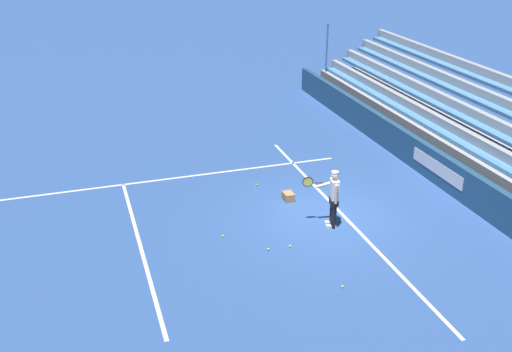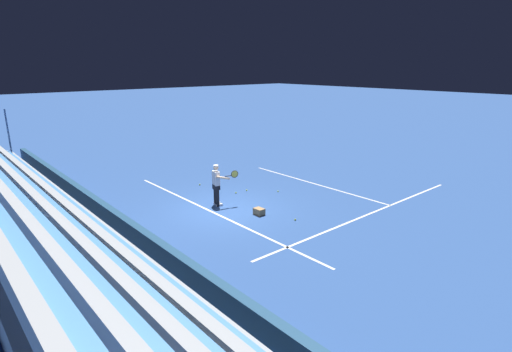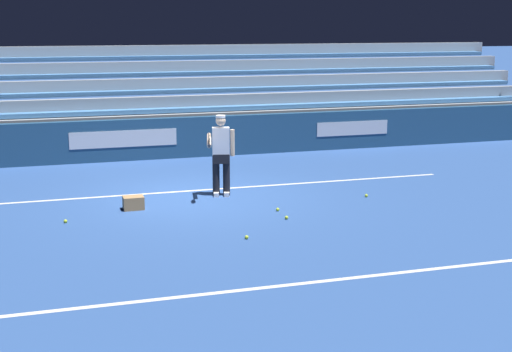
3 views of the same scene
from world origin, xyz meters
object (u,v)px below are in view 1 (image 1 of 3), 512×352
object	(u,v)px
tennis_ball_far_left	(342,287)
tennis_ball_by_box	(290,246)
tennis_ball_on_baseline	(223,236)
ball_box_cardboard	(288,196)
tennis_player	(333,198)
tennis_ball_near_player	(256,185)
tennis_ball_far_right	(268,249)

from	to	relation	value
tennis_ball_far_left	tennis_ball_by_box	xyz separation A→B (m)	(2.15, 0.54, 0.00)
tennis_ball_far_left	tennis_ball_on_baseline	size ratio (longest dim) A/B	1.00
tennis_ball_far_left	tennis_ball_by_box	bearing A→B (deg)	14.03
ball_box_cardboard	tennis_ball_by_box	world-z (taller)	ball_box_cardboard
tennis_player	tennis_ball_near_player	size ratio (longest dim) A/B	25.98
tennis_player	ball_box_cardboard	world-z (taller)	tennis_player
tennis_ball_far_right	tennis_ball_near_player	size ratio (longest dim) A/B	1.00
tennis_ball_far_right	tennis_ball_near_player	world-z (taller)	same
tennis_player	tennis_ball_far_left	world-z (taller)	tennis_player
tennis_ball_on_baseline	tennis_player	bearing A→B (deg)	-96.14
tennis_ball_far_right	tennis_ball_by_box	size ratio (longest dim) A/B	1.00
tennis_player	tennis_ball_by_box	xyz separation A→B (m)	(-0.75, 1.56, -0.86)
tennis_ball_far_left	tennis_ball_near_player	distance (m)	6.16
tennis_ball_on_baseline	tennis_ball_far_left	bearing A→B (deg)	-146.75
tennis_ball_by_box	tennis_ball_on_baseline	xyz separation A→B (m)	(1.09, 1.58, 0.00)
ball_box_cardboard	tennis_ball_by_box	distance (m)	2.85
tennis_ball_on_baseline	tennis_ball_far_right	bearing A→B (deg)	-137.28
tennis_player	tennis_ball_far_right	distance (m)	2.44
ball_box_cardboard	tennis_ball_by_box	xyz separation A→B (m)	(-2.68, 0.96, -0.10)
tennis_ball_far_left	tennis_ball_on_baseline	xyz separation A→B (m)	(3.24, 2.12, 0.00)
tennis_ball_by_box	tennis_ball_far_left	bearing A→B (deg)	-165.97
tennis_ball_far_left	tennis_ball_far_right	xyz separation A→B (m)	(2.18, 1.15, 0.00)
tennis_ball_near_player	tennis_ball_on_baseline	bearing A→B (deg)	146.72
ball_box_cardboard	tennis_ball_near_player	xyz separation A→B (m)	(1.32, 0.63, -0.10)
ball_box_cardboard	tennis_ball_far_left	distance (m)	4.85
tennis_ball_far_left	tennis_ball_by_box	size ratio (longest dim) A/B	1.00
tennis_ball_on_baseline	tennis_ball_near_player	size ratio (longest dim) A/B	1.00
tennis_ball_far_right	ball_box_cardboard	bearing A→B (deg)	-30.55
tennis_ball_far_left	tennis_ball_far_right	bearing A→B (deg)	27.73
tennis_player	tennis_ball_near_player	xyz separation A→B (m)	(3.25, 1.23, -0.86)
tennis_ball_far_left	tennis_ball_far_right	world-z (taller)	same
tennis_ball_on_baseline	ball_box_cardboard	bearing A→B (deg)	-57.94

